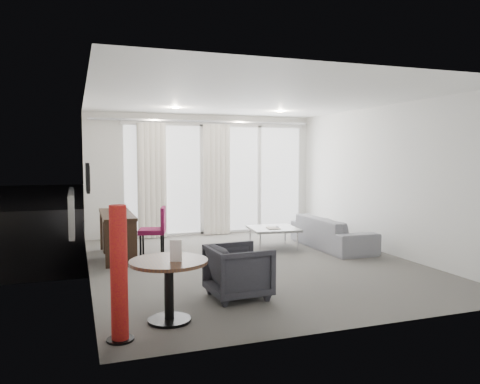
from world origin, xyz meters
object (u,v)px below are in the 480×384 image
object	(u,v)px
desk	(117,235)
coffee_table	(273,238)
desk_chair	(152,232)
rattan_chair_b	(257,202)
red_lamp	(119,274)
tub_armchair	(239,271)
rattan_chair_a	(207,207)
sofa	(332,232)
round_table	(169,291)

from	to	relation	value
desk	coffee_table	world-z (taller)	desk
desk_chair	coffee_table	distance (m)	2.25
desk_chair	rattan_chair_b	bearing A→B (deg)	63.18
red_lamp	tub_armchair	bearing A→B (deg)	30.96
desk	rattan_chair_a	distance (m)	4.51
desk_chair	coffee_table	size ratio (longest dim) A/B	0.99
tub_armchair	sofa	size ratio (longest dim) A/B	0.36
round_table	rattan_chair_b	distance (m)	8.08
tub_armchair	sofa	bearing A→B (deg)	-52.29
tub_armchair	rattan_chair_a	size ratio (longest dim) A/B	0.98
round_table	tub_armchair	bearing A→B (deg)	29.51
red_lamp	desk_chair	bearing A→B (deg)	76.58
red_lamp	rattan_chair_b	bearing A→B (deg)	59.92
coffee_table	rattan_chair_b	world-z (taller)	rattan_chair_b
red_lamp	tub_armchair	distance (m)	1.76
sofa	rattan_chair_b	world-z (taller)	rattan_chair_b
rattan_chair_b	rattan_chair_a	bearing A→B (deg)	174.15
rattan_chair_b	round_table	bearing A→B (deg)	-128.25
desk_chair	coffee_table	bearing A→B (deg)	13.98
round_table	rattan_chair_b	size ratio (longest dim) A/B	0.91
red_lamp	rattan_chair_a	distance (m)	7.91
desk	sofa	distance (m)	3.89
desk	rattan_chair_b	world-z (taller)	rattan_chair_b
round_table	coffee_table	distance (m)	4.10
tub_armchair	sofa	world-z (taller)	tub_armchair
tub_armchair	round_table	bearing A→B (deg)	116.14
coffee_table	desk_chair	bearing A→B (deg)	179.06
desk_chair	round_table	size ratio (longest dim) A/B	1.05
desk	red_lamp	size ratio (longest dim) A/B	1.26
coffee_table	sofa	world-z (taller)	sofa
round_table	red_lamp	world-z (taller)	red_lamp
round_table	red_lamp	bearing A→B (deg)	-146.54
tub_armchair	red_lamp	bearing A→B (deg)	117.59
coffee_table	sofa	bearing A→B (deg)	-17.61
desk	tub_armchair	size ratio (longest dim) A/B	2.27
coffee_table	sofa	xyz separation A→B (m)	(1.05, -0.33, 0.09)
tub_armchair	rattan_chair_b	size ratio (longest dim) A/B	0.79
round_table	rattan_chair_b	bearing A→B (deg)	61.92
rattan_chair_b	coffee_table	bearing A→B (deg)	-117.62
desk	desk_chair	distance (m)	0.58
desk	sofa	world-z (taller)	desk
round_table	sofa	size ratio (longest dim) A/B	0.41
coffee_table	rattan_chair_a	size ratio (longest dim) A/B	1.18
red_lamp	round_table	bearing A→B (deg)	33.46
rattan_chair_a	rattan_chair_b	size ratio (longest dim) A/B	0.81
red_lamp	coffee_table	xyz separation A→B (m)	(3.09, 3.54, -0.44)
rattan_chair_a	desk	bearing A→B (deg)	-118.21
desk_chair	sofa	bearing A→B (deg)	8.51
red_lamp	sofa	size ratio (longest dim) A/B	0.65
red_lamp	rattan_chair_b	xyz separation A→B (m)	(4.33, 7.47, -0.19)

